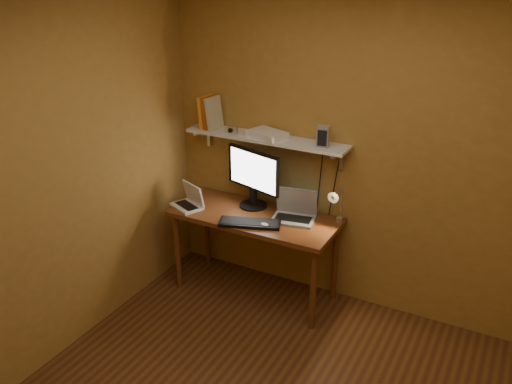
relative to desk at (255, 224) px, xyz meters
The scene contains 14 objects.
room 1.64m from the desk, 58.00° to the right, with size 3.44×3.24×2.64m.
desk is the anchor object (origin of this frame).
wall_shelf 0.72m from the desk, 90.00° to the left, with size 1.40×0.25×0.21m.
monitor 0.41m from the desk, 122.85° to the left, with size 0.55×0.29×0.51m.
laptop 0.37m from the desk, 16.40° to the left, with size 0.38×0.30×0.25m.
netbook 0.60m from the desk, 168.51° to the right, with size 0.32×0.28×0.20m.
keyboard 0.21m from the desk, 74.19° to the right, with size 0.49×0.16×0.03m, color black.
mouse 0.26m from the desk, 43.05° to the right, with size 0.10×0.06×0.03m, color silver.
desk_lamp 0.73m from the desk, 10.81° to the left, with size 0.09×0.23×0.38m.
speaker_left 0.98m from the desk, 159.62° to the left, with size 0.09×0.09×0.17m, color gray.
speaker_right 0.95m from the desk, 19.42° to the left, with size 0.09×0.09×0.16m, color gray.
books 1.02m from the desk, 159.92° to the left, with size 0.15×0.19×0.27m.
shelf_camera 0.81m from the desk, 154.89° to the left, with size 0.11×0.06×0.06m.
router 0.76m from the desk, 85.38° to the left, with size 0.30×0.20×0.05m, color silver.
Camera 1 is at (1.12, -2.30, 2.70)m, focal length 38.00 mm.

